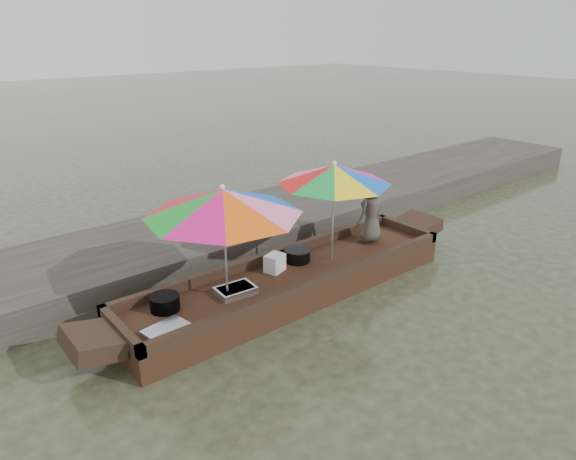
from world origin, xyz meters
TOP-DOWN VIEW (x-y plane):
  - water at (0.00, 0.00)m, footprint 80.00×80.00m
  - dock at (0.00, 2.20)m, footprint 22.00×2.20m
  - boat_hull at (0.00, 0.00)m, footprint 5.28×1.20m
  - cooking_pot at (-1.92, 0.22)m, footprint 0.37×0.37m
  - tray_crayfish at (-0.98, 0.01)m, footprint 0.54×0.40m
  - tray_scallop at (-2.14, -0.27)m, footprint 0.57×0.44m
  - charcoal_grill at (0.34, 0.28)m, footprint 0.39×0.39m
  - supply_bag at (-0.15, 0.22)m, footprint 0.34×0.30m
  - vendor at (1.79, 0.13)m, footprint 0.53×0.36m
  - umbrella_bow at (-1.12, 0.00)m, footprint 2.45×2.45m
  - umbrella_stern at (0.79, 0.00)m, footprint 1.73×1.73m

SIDE VIEW (x-z plane):
  - water at x=0.00m, z-range 0.00..0.00m
  - boat_hull at x=0.00m, z-range 0.00..0.35m
  - dock at x=0.00m, z-range 0.00..0.50m
  - tray_scallop at x=-2.14m, z-range 0.35..0.41m
  - tray_crayfish at x=-0.98m, z-range 0.35..0.44m
  - charcoal_grill at x=0.34m, z-range 0.35..0.53m
  - cooking_pot at x=-1.92m, z-range 0.35..0.55m
  - supply_bag at x=-0.15m, z-range 0.35..0.61m
  - vendor at x=1.79m, z-range 0.35..1.41m
  - umbrella_bow at x=-1.12m, z-range 0.35..1.90m
  - umbrella_stern at x=0.79m, z-range 0.35..1.90m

